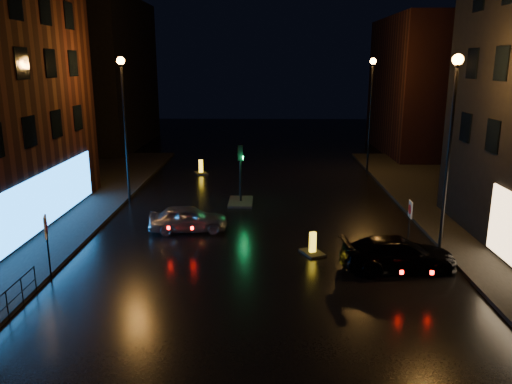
{
  "coord_description": "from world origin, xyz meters",
  "views": [
    {
      "loc": [
        0.27,
        -14.39,
        8.01
      ],
      "look_at": [
        -0.13,
        5.74,
        2.8
      ],
      "focal_mm": 35.0,
      "sensor_mm": 36.0,
      "label": 1
    }
  ],
  "objects_px": {
    "silver_hatchback": "(188,218)",
    "bollard_far": "(201,171)",
    "traffic_signal": "(241,195)",
    "bollard_near": "(312,249)",
    "dark_sedan": "(398,254)",
    "road_sign_left": "(46,232)",
    "road_sign_right": "(410,214)"
  },
  "relations": [
    {
      "from": "bollard_near",
      "to": "dark_sedan",
      "type": "bearing_deg",
      "value": -50.72
    },
    {
      "from": "traffic_signal",
      "to": "dark_sedan",
      "type": "height_order",
      "value": "traffic_signal"
    },
    {
      "from": "traffic_signal",
      "to": "bollard_near",
      "type": "distance_m",
      "value": 8.83
    },
    {
      "from": "silver_hatchback",
      "to": "bollard_far",
      "type": "height_order",
      "value": "silver_hatchback"
    },
    {
      "from": "road_sign_right",
      "to": "traffic_signal",
      "type": "bearing_deg",
      "value": -41.86
    },
    {
      "from": "traffic_signal",
      "to": "bollard_far",
      "type": "relative_size",
      "value": 2.42
    },
    {
      "from": "traffic_signal",
      "to": "road_sign_right",
      "type": "distance_m",
      "value": 10.88
    },
    {
      "from": "traffic_signal",
      "to": "dark_sedan",
      "type": "bearing_deg",
      "value": -55.24
    },
    {
      "from": "silver_hatchback",
      "to": "road_sign_left",
      "type": "bearing_deg",
      "value": 136.66
    },
    {
      "from": "silver_hatchback",
      "to": "bollard_far",
      "type": "xyz_separation_m",
      "value": [
        -1.05,
        13.13,
        -0.41
      ]
    },
    {
      "from": "bollard_near",
      "to": "bollard_far",
      "type": "distance_m",
      "value": 17.47
    },
    {
      "from": "bollard_near",
      "to": "road_sign_left",
      "type": "distance_m",
      "value": 10.74
    },
    {
      "from": "traffic_signal",
      "to": "bollard_near",
      "type": "relative_size",
      "value": 2.58
    },
    {
      "from": "bollard_near",
      "to": "traffic_signal",
      "type": "bearing_deg",
      "value": 89.52
    },
    {
      "from": "silver_hatchback",
      "to": "bollard_near",
      "type": "distance_m",
      "value": 6.54
    },
    {
      "from": "dark_sedan",
      "to": "traffic_signal",
      "type": "bearing_deg",
      "value": 29.03
    },
    {
      "from": "silver_hatchback",
      "to": "dark_sedan",
      "type": "distance_m",
      "value": 10.16
    },
    {
      "from": "bollard_near",
      "to": "road_sign_right",
      "type": "relative_size",
      "value": 0.6
    },
    {
      "from": "silver_hatchback",
      "to": "road_sign_right",
      "type": "relative_size",
      "value": 1.69
    },
    {
      "from": "dark_sedan",
      "to": "bollard_near",
      "type": "relative_size",
      "value": 3.44
    },
    {
      "from": "traffic_signal",
      "to": "road_sign_left",
      "type": "height_order",
      "value": "traffic_signal"
    },
    {
      "from": "traffic_signal",
      "to": "road_sign_left",
      "type": "xyz_separation_m",
      "value": [
        -6.7,
        -10.96,
        1.4
      ]
    },
    {
      "from": "bollard_far",
      "to": "bollard_near",
      "type": "bearing_deg",
      "value": -87.65
    },
    {
      "from": "traffic_signal",
      "to": "silver_hatchback",
      "type": "height_order",
      "value": "traffic_signal"
    },
    {
      "from": "silver_hatchback",
      "to": "dark_sedan",
      "type": "xyz_separation_m",
      "value": [
        9.07,
        -4.57,
        0.02
      ]
    },
    {
      "from": "road_sign_left",
      "to": "road_sign_right",
      "type": "bearing_deg",
      "value": -5.55
    },
    {
      "from": "silver_hatchback",
      "to": "dark_sedan",
      "type": "bearing_deg",
      "value": -122.92
    },
    {
      "from": "bollard_far",
      "to": "dark_sedan",
      "type": "bearing_deg",
      "value": -81.07
    },
    {
      "from": "silver_hatchback",
      "to": "bollard_far",
      "type": "relative_size",
      "value": 2.67
    },
    {
      "from": "traffic_signal",
      "to": "bollard_near",
      "type": "xyz_separation_m",
      "value": [
        3.51,
        -8.1,
        -0.29
      ]
    },
    {
      "from": "road_sign_left",
      "to": "bollard_far",
      "type": "bearing_deg",
      "value": 61.15
    },
    {
      "from": "bollard_far",
      "to": "road_sign_right",
      "type": "distance_m",
      "value": 19.13
    }
  ]
}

